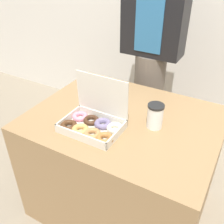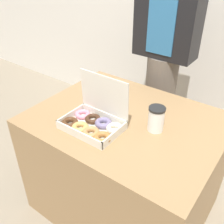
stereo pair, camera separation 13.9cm
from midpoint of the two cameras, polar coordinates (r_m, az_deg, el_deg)
The scene contains 5 objects.
ground_plane at distance 2.09m, azimuth 0.08°, elevation -19.01°, with size 14.00×14.00×0.00m, color gray.
table at distance 1.80m, azimuth 0.09°, elevation -11.44°, with size 1.11×0.87×0.77m.
donut_box at distance 1.45m, azimuth -6.91°, elevation -2.49°, with size 0.36×0.24×0.28m.
coffee_cup at distance 1.45m, azimuth 6.67°, elevation -0.95°, with size 0.09×0.09×0.14m.
person_customer at distance 2.08m, azimuth 6.69°, elevation 12.22°, with size 0.45×0.25×1.72m.
Camera 1 is at (0.57, -1.16, 1.64)m, focal length 42.00 mm.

